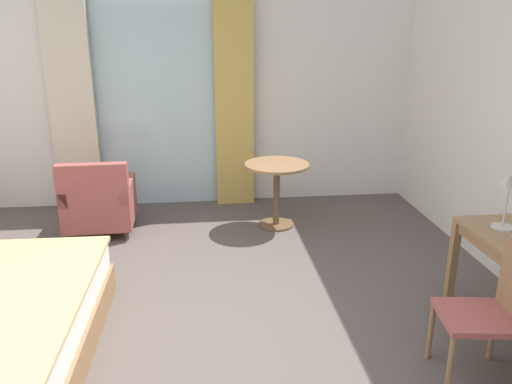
{
  "coord_description": "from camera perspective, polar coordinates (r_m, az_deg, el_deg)",
  "views": [
    {
      "loc": [
        0.16,
        -3.06,
        2.17
      ],
      "look_at": [
        0.56,
        0.51,
        0.98
      ],
      "focal_mm": 35.75,
      "sensor_mm": 36.0,
      "label": 1
    }
  ],
  "objects": [
    {
      "name": "wall_back",
      "position": [
        6.35,
        -7.94,
        11.2
      ],
      "size": [
        5.8,
        0.12,
        2.8
      ],
      "primitive_type": "cube",
      "color": "silver",
      "rests_on": "ground"
    },
    {
      "name": "desk_lamp",
      "position": [
        4.11,
        26.27,
        -0.06
      ],
      "size": [
        0.22,
        0.28,
        0.41
      ],
      "color": "#B7B2A8",
      "rests_on": "writing_desk"
    },
    {
      "name": "armchair_by_window",
      "position": [
        5.73,
        -17.13,
        -1.19
      ],
      "size": [
        0.72,
        0.75,
        0.84
      ],
      "color": "#9E4C47",
      "rests_on": "ground"
    },
    {
      "name": "balcony_glass_door",
      "position": [
        6.31,
        -11.18,
        9.45
      ],
      "size": [
        1.44,
        0.02,
        2.46
      ],
      "primitive_type": "cube",
      "color": "silver",
      "rests_on": "ground"
    },
    {
      "name": "curtain_panel_right",
      "position": [
        6.19,
        -2.46,
        10.49
      ],
      "size": [
        0.46,
        0.1,
        2.65
      ],
      "primitive_type": "cube",
      "color": "tan",
      "rests_on": "ground"
    },
    {
      "name": "curtain_panel_left",
      "position": [
        6.35,
        -19.9,
        9.62
      ],
      "size": [
        0.51,
        0.1,
        2.65
      ],
      "primitive_type": "cube",
      "color": "beige",
      "rests_on": "ground"
    },
    {
      "name": "ground",
      "position": [
        3.78,
        -7.96,
        -17.81
      ],
      "size": [
        6.2,
        7.01,
        0.1
      ],
      "primitive_type": "cube",
      "color": "#564C47"
    },
    {
      "name": "round_cafe_table",
      "position": [
        5.59,
        2.33,
        1.36
      ],
      "size": [
        0.71,
        0.71,
        0.72
      ],
      "color": "olive",
      "rests_on": "ground"
    },
    {
      "name": "desk_chair",
      "position": [
        3.53,
        24.97,
        -11.58
      ],
      "size": [
        0.5,
        0.47,
        0.92
      ],
      "color": "#9E4C47",
      "rests_on": "ground"
    }
  ]
}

